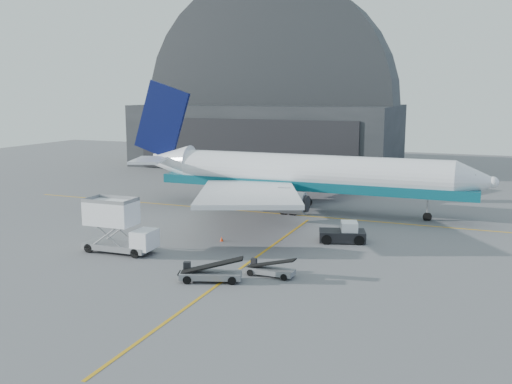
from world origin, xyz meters
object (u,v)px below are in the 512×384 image
at_px(belt_loader_a, 210,274).
at_px(belt_loader_b, 269,270).
at_px(airliner, 296,174).
at_px(catering_truck, 117,227).
at_px(pushback_tug, 344,234).

bearing_deg(belt_loader_a, belt_loader_b, 18.35).
bearing_deg(airliner, belt_loader_a, -85.82).
height_order(belt_loader_a, belt_loader_b, belt_loader_a).
bearing_deg(catering_truck, belt_loader_a, -21.49).
relative_size(airliner, belt_loader_b, 10.93).
height_order(airliner, pushback_tug, airliner).
distance_m(belt_loader_a, belt_loader_b, 4.83).
xyz_separation_m(catering_truck, belt_loader_b, (15.31, -1.32, -1.88)).
bearing_deg(belt_loader_a, pushback_tug, 46.92).
relative_size(airliner, catering_truck, 6.72).
relative_size(pushback_tug, belt_loader_a, 0.97).
xyz_separation_m(catering_truck, pushback_tug, (18.39, 11.25, -1.61)).
bearing_deg(belt_loader_b, belt_loader_a, -140.79).
xyz_separation_m(airliner, catering_truck, (-9.39, -24.10, -2.16)).
distance_m(airliner, catering_truck, 25.96).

